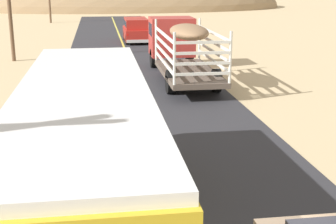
% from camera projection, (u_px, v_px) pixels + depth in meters
% --- Properties ---
extents(livestock_truck, '(2.53, 9.70, 3.02)m').
position_uv_depth(livestock_truck, '(178.00, 42.00, 25.99)').
color(livestock_truck, '#B2332D').
rests_on(livestock_truck, road_surface).
extents(bus, '(2.54, 10.00, 3.21)m').
position_uv_depth(bus, '(86.00, 158.00, 9.49)').
color(bus, gold).
rests_on(bus, road_surface).
extents(car_far, '(1.90, 4.62, 1.93)m').
position_uv_depth(car_far, '(136.00, 29.00, 39.01)').
color(car_far, '#B2261E').
rests_on(car_far, road_surface).
extents(distant_hill, '(54.97, 26.89, 14.45)m').
position_uv_depth(distant_hill, '(121.00, 8.00, 81.63)').
color(distant_hill, '#997C5A').
rests_on(distant_hill, ground).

